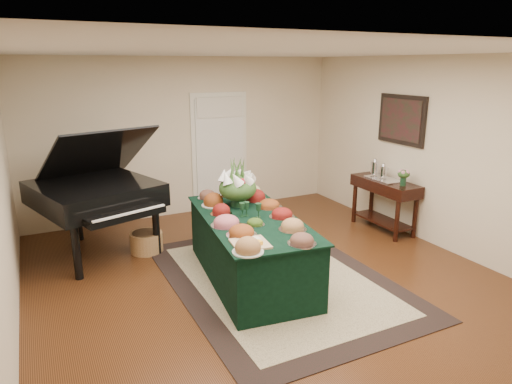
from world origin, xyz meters
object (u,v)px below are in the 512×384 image
floral_centerpiece (238,183)px  mahogany_sideboard (385,192)px  grand_piano (96,192)px  buffet_table (250,248)px

floral_centerpiece → mahogany_sideboard: 2.65m
grand_piano → mahogany_sideboard: (4.20, -1.04, -0.26)m
buffet_table → floral_centerpiece: floral_centerpiece is taller
buffet_table → mahogany_sideboard: size_ratio=2.00×
floral_centerpiece → grand_piano: grand_piano is taller
grand_piano → mahogany_sideboard: 4.34m
floral_centerpiece → grand_piano: size_ratio=0.25×
buffet_table → mahogany_sideboard: bearing=13.3°
buffet_table → floral_centerpiece: (0.06, 0.49, 0.70)m
floral_centerpiece → mahogany_sideboard: floral_centerpiece is taller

